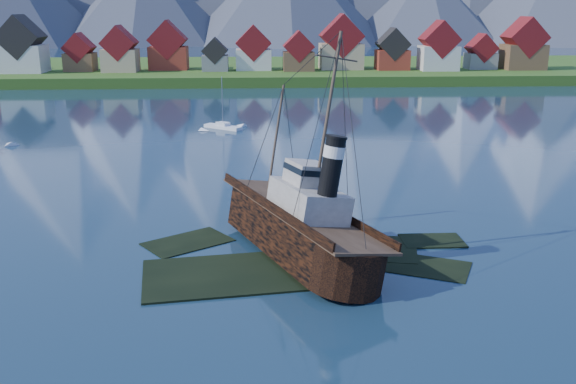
{
  "coord_description": "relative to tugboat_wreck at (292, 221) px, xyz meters",
  "views": [
    {
      "loc": [
        -2.4,
        -53.34,
        22.16
      ],
      "look_at": [
        0.84,
        6.0,
        5.0
      ],
      "focal_mm": 40.0,
      "sensor_mm": 36.0,
      "label": 1
    }
  ],
  "objects": [
    {
      "name": "tugboat_wreck",
      "position": [
        0.0,
        0.0,
        0.0
      ],
      "size": [
        6.33,
        27.29,
        21.63
      ],
      "rotation": [
        0.0,
        0.17,
        0.39
      ],
      "color": "black",
      "rests_on": "ground"
    },
    {
      "name": "sailboat_c",
      "position": [
        -9.3,
        63.22,
        -2.5
      ],
      "size": [
        7.53,
        6.37,
        10.23
      ],
      "rotation": [
        0.0,
        0.0,
        0.92
      ],
      "color": "white",
      "rests_on": "ground"
    },
    {
      "name": "shore_bank",
      "position": [
        -1.15,
        165.95,
        -2.73
      ],
      "size": [
        600.0,
        80.0,
        3.2
      ],
      "primitive_type": "cube",
      "color": "#264915",
      "rests_on": "ground"
    },
    {
      "name": "town",
      "position": [
        -34.27,
        148.14,
        6.25
      ],
      "size": [
        250.96,
        16.69,
        17.3
      ],
      "color": "maroon",
      "rests_on": "ground"
    },
    {
      "name": "ground",
      "position": [
        -1.15,
        -4.05,
        -2.73
      ],
      "size": [
        1400.0,
        1400.0,
        0.0
      ],
      "primitive_type": "plane",
      "color": "#162D3F",
      "rests_on": "ground"
    },
    {
      "name": "shoal",
      "position": [
        0.63,
        -1.9,
        -3.08
      ],
      "size": [
        31.71,
        21.24,
        1.14
      ],
      "color": "black",
      "rests_on": "ground"
    },
    {
      "name": "seawall",
      "position": [
        -1.15,
        127.95,
        -2.73
      ],
      "size": [
        600.0,
        2.5,
        2.0
      ],
      "primitive_type": "cube",
      "color": "#3F3D38",
      "rests_on": "ground"
    }
  ]
}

